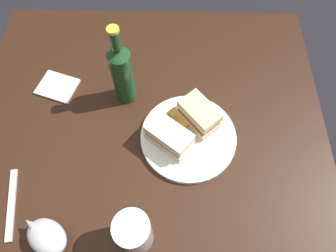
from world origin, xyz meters
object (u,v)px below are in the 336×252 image
(sandwich_half_left, at_px, (199,114))
(cider_bottle, at_px, (122,73))
(pint_glass, at_px, (135,233))
(gravy_boat, at_px, (46,237))
(plate, at_px, (188,137))
(napkin, at_px, (57,87))
(fork, at_px, (12,204))
(sandwich_half_right, at_px, (169,137))

(sandwich_half_left, distance_m, cider_bottle, 0.23)
(pint_glass, height_order, gravy_boat, pint_glass)
(plate, xyz_separation_m, gravy_boat, (0.33, 0.27, 0.03))
(napkin, distance_m, fork, 0.36)
(sandwich_half_left, bearing_deg, gravy_boat, 42.01)
(plate, relative_size, fork, 1.46)
(cider_bottle, height_order, fork, cider_bottle)
(pint_glass, relative_size, gravy_boat, 1.17)
(sandwich_half_left, relative_size, napkin, 1.15)
(gravy_boat, relative_size, napkin, 1.13)
(pint_glass, relative_size, fork, 0.81)
(plate, height_order, pint_glass, pint_glass)
(sandwich_half_right, distance_m, gravy_boat, 0.37)
(sandwich_half_left, relative_size, cider_bottle, 0.47)
(pint_glass, xyz_separation_m, napkin, (0.27, -0.42, -0.06))
(sandwich_half_left, relative_size, gravy_boat, 1.02)
(sandwich_half_right, height_order, cider_bottle, cider_bottle)
(sandwich_half_left, relative_size, sandwich_half_right, 0.95)
(pint_glass, distance_m, fork, 0.33)
(pint_glass, height_order, fork, pint_glass)
(pint_glass, bearing_deg, fork, -12.62)
(sandwich_half_left, distance_m, gravy_boat, 0.47)
(cider_bottle, bearing_deg, sandwich_half_left, 156.49)
(pint_glass, distance_m, napkin, 0.51)
(gravy_boat, bearing_deg, pint_glass, -177.82)
(sandwich_half_left, height_order, fork, sandwich_half_left)
(sandwich_half_right, relative_size, gravy_boat, 1.08)
(plate, height_order, cider_bottle, cider_bottle)
(plate, relative_size, cider_bottle, 0.98)
(plate, bearing_deg, cider_bottle, -37.57)
(pint_glass, xyz_separation_m, cider_bottle, (0.06, -0.40, 0.05))
(gravy_boat, xyz_separation_m, fork, (0.12, -0.08, -0.04))
(cider_bottle, bearing_deg, sandwich_half_right, 129.18)
(sandwich_half_right, bearing_deg, sandwich_half_left, -139.78)
(sandwich_half_right, bearing_deg, pint_glass, 73.60)
(sandwich_half_left, xyz_separation_m, pint_glass, (0.15, 0.31, 0.01))
(plate, xyz_separation_m, sandwich_half_right, (0.05, 0.02, 0.04))
(sandwich_half_left, distance_m, sandwich_half_right, 0.10)
(plate, relative_size, pint_glass, 1.81)
(sandwich_half_right, bearing_deg, cider_bottle, -50.82)
(plate, relative_size, sandwich_half_left, 2.08)
(gravy_boat, relative_size, fork, 0.69)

